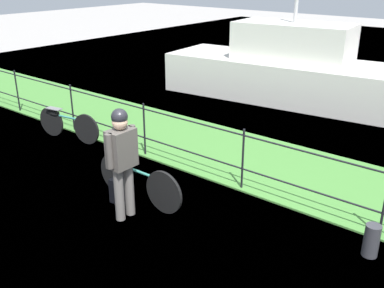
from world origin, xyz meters
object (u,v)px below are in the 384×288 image
(terrier_dog, at_px, (120,138))
(moored_boat_near, at_px, (291,72))
(mooring_bollard, at_px, (371,240))
(wooden_crate, at_px, (119,149))
(bicycle_main, at_px, (138,181))
(cyclist_person, at_px, (122,155))
(bicycle_parked, at_px, (68,124))
(backpack_on_paving, at_px, (119,189))

(terrier_dog, relative_size, moored_boat_near, 0.04)
(terrier_dog, distance_m, mooring_bollard, 3.87)
(wooden_crate, bearing_deg, bicycle_main, 0.66)
(cyclist_person, distance_m, bicycle_parked, 3.64)
(bicycle_main, relative_size, mooring_bollard, 3.87)
(bicycle_main, xyz_separation_m, mooring_bollard, (3.33, 0.87, -0.14))
(bicycle_parked, bearing_deg, mooring_bollard, -0.86)
(cyclist_person, bearing_deg, terrier_dog, 140.15)
(mooring_bollard, bearing_deg, wooden_crate, -166.68)
(terrier_dog, height_order, backpack_on_paving, terrier_dog)
(wooden_crate, distance_m, mooring_bollard, 3.86)
(moored_boat_near, bearing_deg, backpack_on_paving, -84.78)
(moored_boat_near, bearing_deg, wooden_crate, -85.72)
(mooring_bollard, bearing_deg, bicycle_parked, 179.14)
(cyclist_person, bearing_deg, moored_boat_near, 98.39)
(moored_boat_near, bearing_deg, terrier_dog, -85.51)
(bicycle_main, xyz_separation_m, moored_boat_near, (-0.89, 6.76, 0.42))
(cyclist_person, bearing_deg, wooden_crate, 141.45)
(cyclist_person, distance_m, backpack_on_paving, 0.95)
(wooden_crate, xyz_separation_m, terrier_dog, (0.02, 0.00, 0.19))
(terrier_dog, bearing_deg, wooden_crate, -179.34)
(moored_boat_near, bearing_deg, mooring_bollard, -54.37)
(terrier_dog, relative_size, mooring_bollard, 0.71)
(wooden_crate, height_order, moored_boat_near, moored_boat_near)
(bicycle_main, bearing_deg, bicycle_parked, 162.65)
(bicycle_main, xyz_separation_m, backpack_on_paving, (-0.26, -0.17, -0.16))
(bicycle_parked, xyz_separation_m, moored_boat_near, (2.22, 5.79, 0.43))
(backpack_on_paving, relative_size, moored_boat_near, 0.06)
(terrier_dog, height_order, mooring_bollard, terrier_dog)
(terrier_dog, xyz_separation_m, moored_boat_near, (-0.53, 6.76, -0.21))
(bicycle_main, bearing_deg, backpack_on_paving, -146.18)
(bicycle_main, distance_m, wooden_crate, 0.58)
(wooden_crate, xyz_separation_m, moored_boat_near, (-0.51, 6.76, -0.02))
(terrier_dog, distance_m, bicycle_parked, 2.99)
(bicycle_main, distance_m, backpack_on_paving, 0.35)
(bicycle_parked, bearing_deg, terrier_dog, -19.52)
(cyclist_person, xyz_separation_m, backpack_on_paving, (-0.43, 0.28, -0.80))
(backpack_on_paving, bearing_deg, mooring_bollard, 101.49)
(bicycle_main, height_order, mooring_bollard, bicycle_main)
(bicycle_main, xyz_separation_m, terrier_dog, (-0.36, -0.00, 0.63))
(bicycle_parked, bearing_deg, wooden_crate, -19.69)
(wooden_crate, distance_m, cyclist_person, 0.74)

